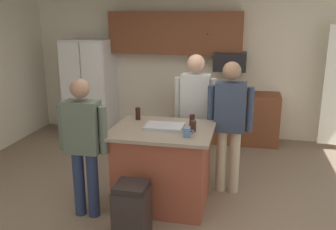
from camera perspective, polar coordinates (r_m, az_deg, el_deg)
name	(u,v)px	position (r m, az deg, el deg)	size (l,w,h in m)	color
floor	(165,202)	(4.73, -0.42, -13.22)	(7.04, 7.04, 0.00)	#7F6B56
back_wall	(198,67)	(6.97, 4.67, 7.44)	(6.40, 0.10, 2.60)	beige
cabinet_run_upper	(175,33)	(6.78, 1.12, 12.57)	(2.40, 0.38, 0.75)	brown
cabinet_run_lower	(227,117)	(6.78, 9.17, -0.29)	(1.80, 0.63, 0.90)	brown
refrigerator	(90,87)	(7.19, -11.92, 4.20)	(0.86, 0.76, 1.81)	white
microwave_over_range	(230,62)	(6.60, 9.56, 8.14)	(0.56, 0.40, 0.32)	black
kitchen_island	(163,166)	(4.48, -0.83, -7.93)	(1.18, 0.97, 0.97)	brown
person_guest_by_door	(230,119)	(4.69, 9.51, -0.59)	(0.57, 0.22, 1.71)	tan
person_guest_right	(195,109)	(5.01, 4.22, 0.97)	(0.57, 0.23, 1.75)	#383842
person_host_foreground	(83,140)	(4.18, -12.97, -3.80)	(0.57, 0.22, 1.60)	#232D4C
glass_short_whisky	(193,126)	(4.19, 3.93, -1.72)	(0.06, 0.06, 0.13)	black
glass_dark_ale	(138,114)	(4.66, -4.67, 0.19)	(0.06, 0.06, 0.15)	black
glass_stout_tall	(192,120)	(4.42, 3.74, -0.77)	(0.06, 0.06, 0.14)	black
mug_ceramic_white	(187,132)	(4.01, 2.95, -2.69)	(0.12, 0.08, 0.10)	#4C6B99
serving_tray	(164,127)	(4.30, -0.55, -1.83)	(0.44, 0.30, 0.04)	#B7B7BC
trash_bin	(132,211)	(3.94, -5.59, -14.56)	(0.34, 0.34, 0.61)	black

